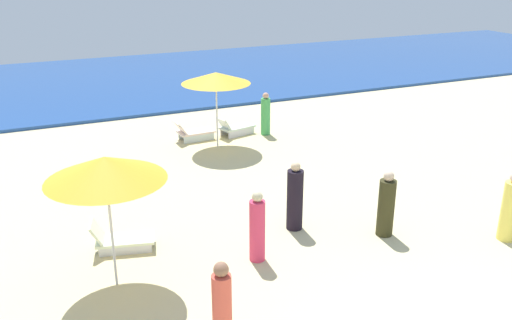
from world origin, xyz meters
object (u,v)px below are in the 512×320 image
lounge_chair_4_0 (235,128)px  beachgoer_7 (222,306)px  umbrella_4 (216,78)px  lounge_chair_4_1 (193,132)px  beachgoer_1 (510,209)px  umbrella_3 (105,169)px  beachgoer_0 (266,115)px  lounge_chair_3_0 (120,239)px  beachgoer_3 (386,206)px  beachgoer_4 (257,228)px  beachgoer_5 (295,198)px

lounge_chair_4_0 → beachgoer_7: 11.13m
umbrella_4 → beachgoer_7: bearing=-109.9°
lounge_chair_4_1 → beachgoer_1: beachgoer_1 is taller
umbrella_3 → beachgoer_7: 3.24m
umbrella_4 → lounge_chair_4_0: umbrella_4 is taller
umbrella_3 → beachgoer_0: size_ratio=1.75×
lounge_chair_4_0 → beachgoer_1: bearing=-178.1°
lounge_chair_3_0 → lounge_chair_4_1: (3.75, 6.50, 0.04)m
beachgoer_0 → lounge_chair_4_0: bearing=-52.8°
beachgoer_0 → beachgoer_3: beachgoer_3 is taller
beachgoer_4 → beachgoer_5: size_ratio=0.94×
umbrella_3 → beachgoer_1: size_ratio=1.64×
umbrella_3 → beachgoer_4: size_ratio=1.70×
umbrella_4 → beachgoer_5: 6.39m
lounge_chair_4_0 → lounge_chair_4_1: bearing=73.6°
beachgoer_5 → lounge_chair_4_0: bearing=55.3°
lounge_chair_3_0 → beachgoer_1: size_ratio=0.89×
lounge_chair_4_1 → beachgoer_3: bearing=-169.9°
beachgoer_4 → beachgoer_1: bearing=119.9°
umbrella_4 → lounge_chair_4_1: umbrella_4 is taller
beachgoer_0 → beachgoer_1: size_ratio=0.94×
beachgoer_0 → beachgoer_5: bearing=37.8°
umbrella_3 → lounge_chair_4_1: size_ratio=1.93×
lounge_chair_4_0 → beachgoer_0: 1.16m
lounge_chair_3_0 → beachgoer_1: (7.96, -3.04, 0.49)m
lounge_chair_4_1 → beachgoer_0: size_ratio=0.91×
umbrella_3 → beachgoer_0: bearing=48.2°
beachgoer_5 → beachgoer_4: bearing=-169.2°
beachgoer_0 → beachgoer_4: (-3.75, -7.65, 0.03)m
umbrella_3 → lounge_chair_3_0: umbrella_3 is taller
lounge_chair_4_0 → umbrella_4: bearing=118.5°
lounge_chair_3_0 → lounge_chair_4_1: size_ratio=1.05×
umbrella_3 → beachgoer_3: (5.94, -0.44, -1.69)m
beachgoer_3 → beachgoer_1: bearing=87.0°
umbrella_4 → beachgoer_0: 2.60m
umbrella_4 → beachgoer_7: 10.05m
umbrella_3 → beachgoer_7: umbrella_3 is taller
lounge_chair_4_1 → lounge_chair_4_0: bearing=-94.9°
lounge_chair_4_0 → lounge_chair_4_1: size_ratio=1.04×
lounge_chair_4_0 → beachgoer_7: size_ratio=0.93×
lounge_chair_3_0 → beachgoer_3: bearing=-93.5°
beachgoer_0 → beachgoer_3: size_ratio=0.97×
beachgoer_3 → beachgoer_0: bearing=-159.3°
umbrella_4 → beachgoer_4: (-1.76, -7.12, -1.56)m
beachgoer_4 → beachgoer_0: bearing=-161.3°
beachgoer_7 → beachgoer_1: bearing=175.1°
beachgoer_0 → beachgoer_4: beachgoer_4 is taller
beachgoer_0 → beachgoer_3: 7.85m
umbrella_3 → beachgoer_3: 6.19m
beachgoer_3 → beachgoer_4: bearing=-67.5°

